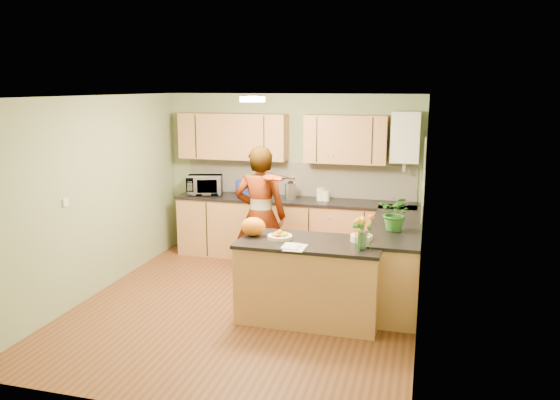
# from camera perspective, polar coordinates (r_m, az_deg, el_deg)

# --- Properties ---
(floor) EXTENTS (4.50, 4.50, 0.00)m
(floor) POSITION_cam_1_polar(r_m,az_deg,el_deg) (6.74, -3.49, -11.00)
(floor) COLOR brown
(floor) RESTS_ON ground
(ceiling) EXTENTS (4.00, 4.50, 0.02)m
(ceiling) POSITION_cam_1_polar(r_m,az_deg,el_deg) (6.22, -3.78, 10.76)
(ceiling) COLOR silver
(ceiling) RESTS_ON wall_back
(wall_back) EXTENTS (4.00, 0.02, 2.50)m
(wall_back) POSITION_cam_1_polar(r_m,az_deg,el_deg) (8.49, 1.27, 2.59)
(wall_back) COLOR gray
(wall_back) RESTS_ON floor
(wall_front) EXTENTS (4.00, 0.02, 2.50)m
(wall_front) POSITION_cam_1_polar(r_m,az_deg,el_deg) (4.37, -13.23, -6.69)
(wall_front) COLOR gray
(wall_front) RESTS_ON floor
(wall_left) EXTENTS (0.02, 4.50, 2.50)m
(wall_left) POSITION_cam_1_polar(r_m,az_deg,el_deg) (7.25, -18.77, 0.36)
(wall_left) COLOR gray
(wall_left) RESTS_ON floor
(wall_right) EXTENTS (0.02, 4.50, 2.50)m
(wall_right) POSITION_cam_1_polar(r_m,az_deg,el_deg) (6.04, 14.66, -1.62)
(wall_right) COLOR gray
(wall_right) RESTS_ON floor
(back_counter) EXTENTS (3.64, 0.62, 0.94)m
(back_counter) POSITION_cam_1_polar(r_m,az_deg,el_deg) (8.34, 1.42, -3.05)
(back_counter) COLOR #B68249
(back_counter) RESTS_ON floor
(right_counter) EXTENTS (0.62, 2.24, 0.94)m
(right_counter) POSITION_cam_1_polar(r_m,az_deg,el_deg) (7.07, 11.99, -6.08)
(right_counter) COLOR #B68249
(right_counter) RESTS_ON floor
(splashback) EXTENTS (3.60, 0.02, 0.52)m
(splashback) POSITION_cam_1_polar(r_m,az_deg,el_deg) (8.46, 1.90, 2.21)
(splashback) COLOR white
(splashback) RESTS_ON back_counter
(upper_cabinets) EXTENTS (3.20, 0.34, 0.70)m
(upper_cabinets) POSITION_cam_1_polar(r_m,az_deg,el_deg) (8.29, -0.18, 6.55)
(upper_cabinets) COLOR #B68249
(upper_cabinets) RESTS_ON wall_back
(boiler) EXTENTS (0.40, 0.30, 0.86)m
(boiler) POSITION_cam_1_polar(r_m,az_deg,el_deg) (8.01, 12.97, 6.40)
(boiler) COLOR white
(boiler) RESTS_ON wall_back
(window_right) EXTENTS (0.01, 1.30, 1.05)m
(window_right) POSITION_cam_1_polar(r_m,az_deg,el_deg) (6.57, 14.81, 2.11)
(window_right) COLOR white
(window_right) RESTS_ON wall_right
(light_switch) EXTENTS (0.02, 0.09, 0.09)m
(light_switch) POSITION_cam_1_polar(r_m,az_deg,el_deg) (6.75, -21.50, -0.22)
(light_switch) COLOR white
(light_switch) RESTS_ON wall_left
(ceiling_lamp) EXTENTS (0.30, 0.30, 0.07)m
(ceiling_lamp) POSITION_cam_1_polar(r_m,az_deg,el_deg) (6.50, -2.90, 10.47)
(ceiling_lamp) COLOR #FFEABF
(ceiling_lamp) RESTS_ON ceiling
(peninsula_island) EXTENTS (1.60, 0.82, 0.92)m
(peninsula_island) POSITION_cam_1_polar(r_m,az_deg,el_deg) (6.25, 3.12, -8.34)
(peninsula_island) COLOR #B68249
(peninsula_island) RESTS_ON floor
(fruit_dish) EXTENTS (0.28, 0.28, 0.10)m
(fruit_dish) POSITION_cam_1_polar(r_m,az_deg,el_deg) (6.17, -0.01, -3.71)
(fruit_dish) COLOR #FBF1C9
(fruit_dish) RESTS_ON peninsula_island
(orange_bowl) EXTENTS (0.24, 0.24, 0.14)m
(orange_bowl) POSITION_cam_1_polar(r_m,az_deg,el_deg) (6.15, 8.50, -3.72)
(orange_bowl) COLOR #FBF1C9
(orange_bowl) RESTS_ON peninsula_island
(flower_vase) EXTENTS (0.24, 0.24, 0.44)m
(flower_vase) POSITION_cam_1_polar(r_m,az_deg,el_deg) (5.77, 8.67, -2.41)
(flower_vase) COLOR silver
(flower_vase) RESTS_ON peninsula_island
(orange_bag) EXTENTS (0.31, 0.27, 0.22)m
(orange_bag) POSITION_cam_1_polar(r_m,az_deg,el_deg) (6.29, -2.81, -2.78)
(orange_bag) COLOR orange
(orange_bag) RESTS_ON peninsula_island
(papers) EXTENTS (0.22, 0.30, 0.01)m
(papers) POSITION_cam_1_polar(r_m,az_deg,el_deg) (5.84, 1.59, -4.97)
(papers) COLOR silver
(papers) RESTS_ON peninsula_island
(violinist) EXTENTS (0.72, 0.50, 1.87)m
(violinist) POSITION_cam_1_polar(r_m,az_deg,el_deg) (7.18, -2.05, -1.71)
(violinist) COLOR #EBAA90
(violinist) RESTS_ON floor
(violin) EXTENTS (0.63, 0.55, 0.16)m
(violin) POSITION_cam_1_polar(r_m,az_deg,el_deg) (6.81, -1.02, 2.36)
(violin) COLOR #561805
(violin) RESTS_ON violinist
(microwave) EXTENTS (0.62, 0.50, 0.30)m
(microwave) POSITION_cam_1_polar(r_m,az_deg,el_deg) (8.65, -7.88, 1.57)
(microwave) COLOR white
(microwave) RESTS_ON back_counter
(blue_box) EXTENTS (0.38, 0.33, 0.25)m
(blue_box) POSITION_cam_1_polar(r_m,az_deg,el_deg) (8.40, -3.36, 1.20)
(blue_box) COLOR navy
(blue_box) RESTS_ON back_counter
(kettle) EXTENTS (0.17, 0.17, 0.33)m
(kettle) POSITION_cam_1_polar(r_m,az_deg,el_deg) (8.21, 1.10, 1.02)
(kettle) COLOR #B6B6BB
(kettle) RESTS_ON back_counter
(jar_cream) EXTENTS (0.14, 0.14, 0.18)m
(jar_cream) POSITION_cam_1_polar(r_m,az_deg,el_deg) (8.14, 4.26, 0.59)
(jar_cream) COLOR #FBF1C9
(jar_cream) RESTS_ON back_counter
(jar_white) EXTENTS (0.12, 0.12, 0.15)m
(jar_white) POSITION_cam_1_polar(r_m,az_deg,el_deg) (8.11, 4.85, 0.42)
(jar_white) COLOR white
(jar_white) RESTS_ON back_counter
(potted_plant) EXTENTS (0.49, 0.46, 0.43)m
(potted_plant) POSITION_cam_1_polar(r_m,az_deg,el_deg) (6.53, 12.06, -1.32)
(potted_plant) COLOR #2D6C24
(potted_plant) RESTS_ON right_counter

